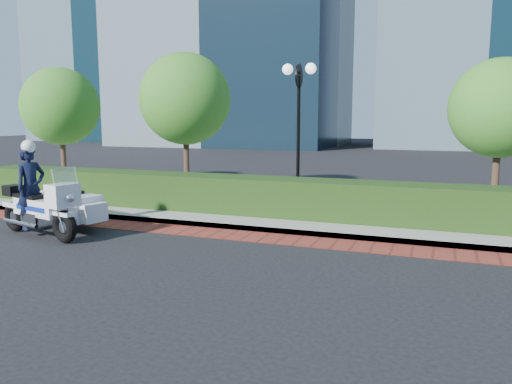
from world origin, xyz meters
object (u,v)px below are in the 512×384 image
(tree_b, at_px, (185,99))
(tree_c, at_px, (500,108))
(police_motorcycle, at_px, (50,202))
(lamppost, at_px, (299,112))
(tree_a, at_px, (61,106))

(tree_b, height_order, tree_c, tree_b)
(tree_c, relative_size, police_motorcycle, 1.55)
(lamppost, height_order, tree_b, tree_b)
(lamppost, relative_size, tree_a, 0.92)
(lamppost, xyz_separation_m, police_motorcycle, (-4.75, -5.07, -2.18))
(tree_a, height_order, tree_b, tree_b)
(lamppost, height_order, tree_c, tree_c)
(lamppost, height_order, tree_a, tree_a)
(lamppost, relative_size, tree_c, 0.98)
(lamppost, relative_size, police_motorcycle, 1.52)
(tree_c, bearing_deg, lamppost, -166.70)
(lamppost, bearing_deg, tree_a, 172.59)
(tree_c, xyz_separation_m, police_motorcycle, (-10.25, -6.37, -2.27))
(tree_c, bearing_deg, tree_a, 180.00)
(tree_a, xyz_separation_m, police_motorcycle, (5.25, -6.37, -2.44))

